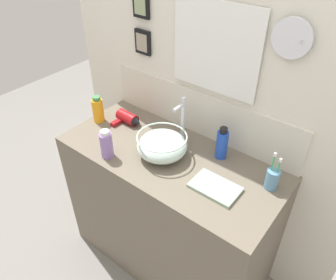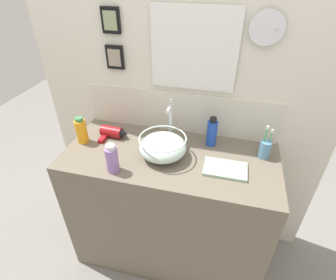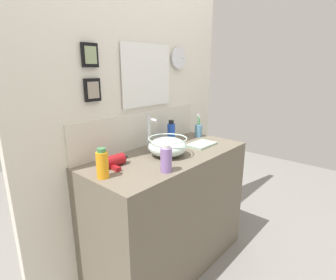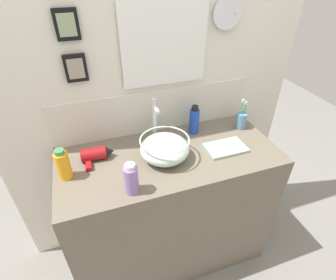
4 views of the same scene
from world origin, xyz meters
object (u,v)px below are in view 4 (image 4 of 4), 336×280
at_px(toothbrush_cup, 241,120).
at_px(soap_dispenser, 131,179).
at_px(shampoo_bottle, 194,121).
at_px(hair_drier, 96,154).
at_px(faucet, 155,119).
at_px(lotion_bottle, 63,165).
at_px(hand_towel, 226,148).
at_px(glass_bowl_sink, 165,148).

relative_size(toothbrush_cup, soap_dispenser, 1.24).
bearing_deg(shampoo_bottle, hair_drier, -173.02).
relative_size(faucet, shampoo_bottle, 1.47).
height_order(toothbrush_cup, soap_dispenser, toothbrush_cup).
height_order(shampoo_bottle, lotion_bottle, shampoo_bottle).
bearing_deg(faucet, hand_towel, -30.91).
relative_size(toothbrush_cup, shampoo_bottle, 1.10).
bearing_deg(soap_dispenser, toothbrush_cup, 22.22).
bearing_deg(lotion_bottle, hand_towel, -3.47).
bearing_deg(hair_drier, faucet, 10.40).
bearing_deg(hand_towel, faucet, 149.09).
height_order(glass_bowl_sink, hand_towel, glass_bowl_sink).
height_order(lotion_bottle, hand_towel, lotion_bottle).
relative_size(hair_drier, lotion_bottle, 1.06).
bearing_deg(glass_bowl_sink, shampoo_bottle, 36.21).
distance_m(glass_bowl_sink, shampoo_bottle, 0.31).
bearing_deg(shampoo_bottle, faucet, -177.91).
relative_size(shampoo_bottle, lotion_bottle, 1.09).
xyz_separation_m(lotion_bottle, hand_towel, (0.85, -0.05, -0.07)).
xyz_separation_m(glass_bowl_sink, hand_towel, (0.35, -0.04, -0.06)).
xyz_separation_m(hair_drier, toothbrush_cup, (0.89, 0.02, 0.02)).
distance_m(hair_drier, lotion_bottle, 0.19).
bearing_deg(toothbrush_cup, lotion_bottle, -173.70).
bearing_deg(faucet, shampoo_bottle, 2.09).
bearing_deg(faucet, lotion_bottle, -162.74).
xyz_separation_m(soap_dispenser, lotion_bottle, (-0.29, 0.20, 0.00)).
relative_size(shampoo_bottle, soap_dispenser, 1.12).
height_order(toothbrush_cup, shampoo_bottle, toothbrush_cup).
bearing_deg(hair_drier, glass_bowl_sink, -17.36).
relative_size(hair_drier, shampoo_bottle, 0.97).
xyz_separation_m(faucet, hair_drier, (-0.35, -0.06, -0.11)).
distance_m(glass_bowl_sink, lotion_bottle, 0.50).
relative_size(hair_drier, toothbrush_cup, 0.88).
relative_size(soap_dispenser, lotion_bottle, 0.97).
relative_size(glass_bowl_sink, soap_dispenser, 1.62).
bearing_deg(glass_bowl_sink, hand_towel, -6.05).
relative_size(glass_bowl_sink, lotion_bottle, 1.57).
distance_m(shampoo_bottle, hand_towel, 0.25).
height_order(shampoo_bottle, soap_dispenser, shampoo_bottle).
xyz_separation_m(hair_drier, shampoo_bottle, (0.59, 0.07, 0.05)).
bearing_deg(soap_dispenser, hand_towel, 14.33).
height_order(shampoo_bottle, hand_towel, shampoo_bottle).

